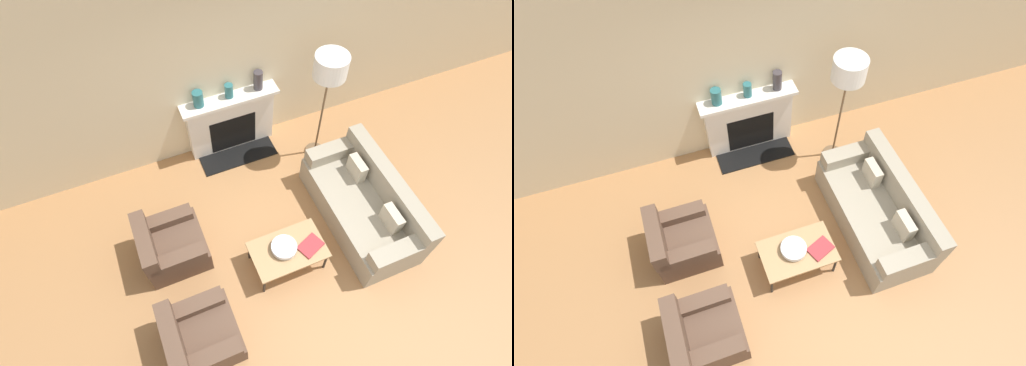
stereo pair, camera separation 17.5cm
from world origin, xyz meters
The scene contains 13 objects.
ground_plane centered at (0.00, 0.00, 0.00)m, with size 18.00×18.00×0.00m, color #A87547.
wall_back centered at (0.00, 2.58, 1.45)m, with size 18.00×0.06×2.90m.
fireplace centered at (0.03, 2.43, 0.50)m, with size 1.43×0.59×1.02m.
couch centered at (1.23, 0.50, 0.31)m, with size 0.89×1.89×0.82m.
armchair_near centered at (-1.37, -0.28, 0.28)m, with size 0.79×0.77×0.73m.
armchair_far centered at (-1.37, 0.92, 0.28)m, with size 0.79×0.77×0.73m.
coffee_table centered at (-0.03, 0.26, 0.38)m, with size 0.93×0.58×0.41m.
bowl centered at (-0.08, 0.28, 0.46)m, with size 0.32×0.32×0.08m.
book centered at (0.25, 0.19, 0.42)m, with size 0.36×0.31×0.02m.
floor_lamp centered at (1.19, 1.80, 1.60)m, with size 0.44×0.44×1.84m.
mantel_vase_left centered at (-0.41, 2.45, 1.14)m, with size 0.15×0.15×0.23m.
mantel_vase_center_left centered at (0.04, 2.45, 1.12)m, with size 0.12×0.12×0.21m.
mantel_vase_center_right centered at (0.48, 2.45, 1.16)m, with size 0.13×0.13×0.29m.
Camera 2 is at (-1.03, -1.58, 4.98)m, focal length 28.00 mm.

